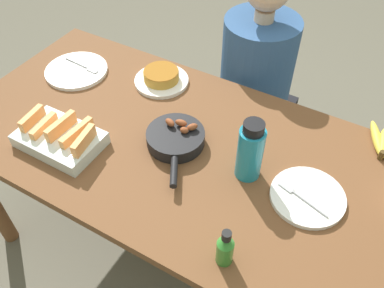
% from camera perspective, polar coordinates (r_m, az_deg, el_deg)
% --- Properties ---
extents(ground_plane, '(14.00, 14.00, 0.00)m').
position_cam_1_polar(ground_plane, '(2.09, 0.00, -15.39)').
color(ground_plane, '#666051').
extents(dining_table, '(1.84, 0.85, 0.77)m').
position_cam_1_polar(dining_table, '(1.53, 0.00, -3.32)').
color(dining_table, brown).
rests_on(dining_table, ground_plane).
extents(melon_tray, '(0.30, 0.20, 0.10)m').
position_cam_1_polar(melon_tray, '(1.52, -18.01, 0.87)').
color(melon_tray, silver).
rests_on(melon_tray, dining_table).
extents(skillet, '(0.23, 0.31, 0.08)m').
position_cam_1_polar(skillet, '(1.46, -2.25, 0.85)').
color(skillet, black).
rests_on(skillet, dining_table).
extents(frittata_plate_center, '(0.23, 0.23, 0.06)m').
position_cam_1_polar(frittata_plate_center, '(1.73, -4.32, 9.25)').
color(frittata_plate_center, white).
rests_on(frittata_plate_center, dining_table).
extents(empty_plate_near_front, '(0.24, 0.24, 0.02)m').
position_cam_1_polar(empty_plate_near_front, '(1.36, 15.94, -7.03)').
color(empty_plate_near_front, white).
rests_on(empty_plate_near_front, dining_table).
extents(empty_plate_far_left, '(0.27, 0.27, 0.02)m').
position_cam_1_polar(empty_plate_far_left, '(1.86, -15.89, 9.88)').
color(empty_plate_far_left, white).
rests_on(empty_plate_far_left, dining_table).
extents(water_bottle, '(0.09, 0.09, 0.23)m').
position_cam_1_polar(water_bottle, '(1.31, 8.16, -1.02)').
color(water_bottle, teal).
rests_on(water_bottle, dining_table).
extents(hot_sauce_bottle, '(0.05, 0.05, 0.14)m').
position_cam_1_polar(hot_sauce_bottle, '(1.15, 4.66, -14.41)').
color(hot_sauce_bottle, '#337F2D').
rests_on(hot_sauce_bottle, dining_table).
extents(person_figure, '(0.37, 0.37, 1.20)m').
position_cam_1_polar(person_figure, '(2.07, 8.38, 5.34)').
color(person_figure, black).
rests_on(person_figure, ground_plane).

